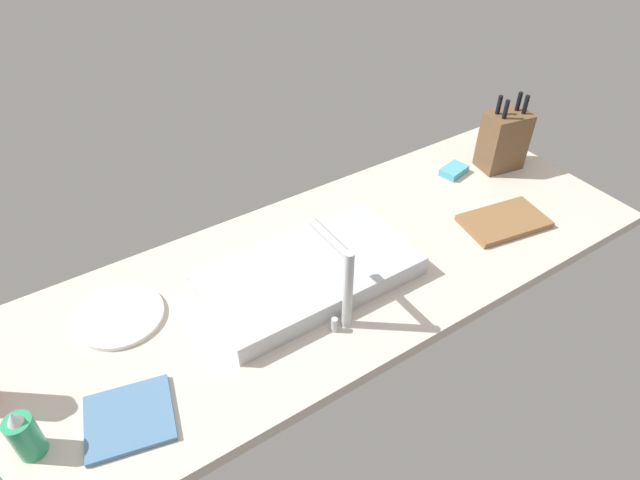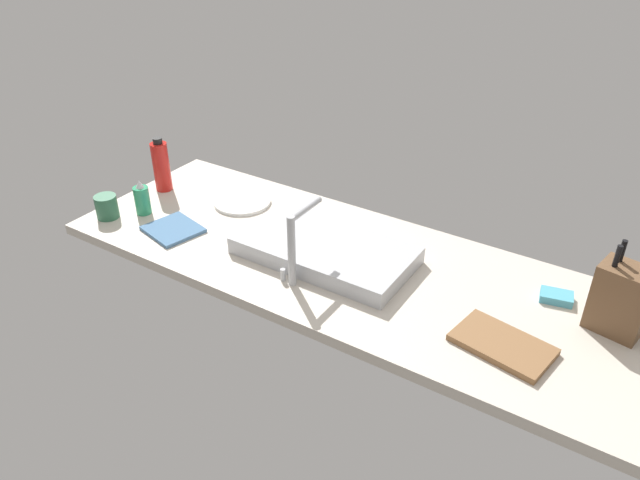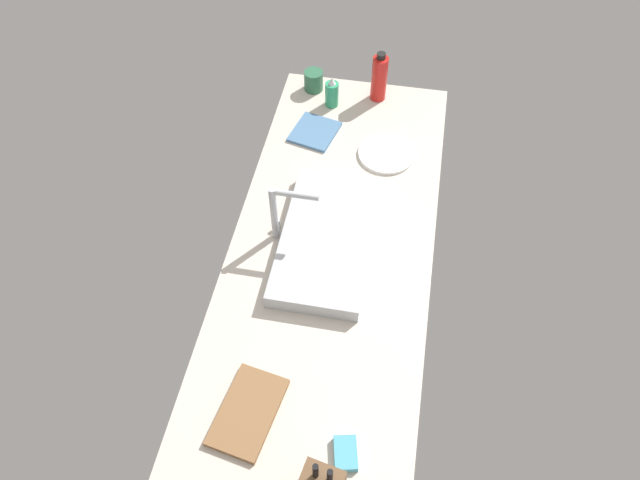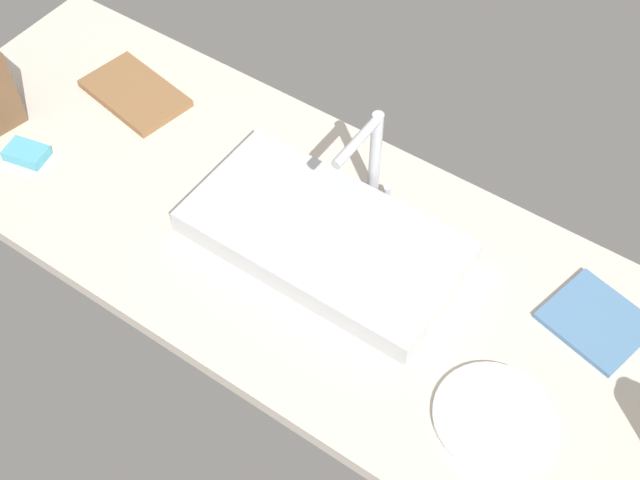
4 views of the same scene
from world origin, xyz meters
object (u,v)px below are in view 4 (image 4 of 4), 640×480
dish_sponge (26,153)px  faucet (371,154)px  dinner_plate (493,417)px  cutting_board (135,93)px  sink_basin (325,237)px  dish_towel (596,321)px

dish_sponge → faucet: bearing=25.2°
dinner_plate → cutting_board: bearing=166.5°
dinner_plate → sink_basin: bearing=162.2°
sink_basin → dinner_plate: (45.60, -14.66, -2.17)cm
sink_basin → dish_towel: sink_basin is taller
cutting_board → dish_towel: (114.04, 3.04, -0.30)cm
sink_basin → dish_towel: 54.59cm
faucet → dinner_plate: (44.97, -29.86, -13.50)cm
dish_sponge → sink_basin: bearing=14.1°
faucet → dinner_plate: size_ratio=1.09×
dish_towel → faucet: bearing=178.7°
dish_towel → dish_sponge: size_ratio=1.95×
sink_basin → dish_sponge: sink_basin is taller
faucet → dish_sponge: size_ratio=2.56×
dish_towel → dish_sponge: (-120.53, -31.03, 0.60)cm
sink_basin → dish_sponge: bearing=-165.9°
dish_sponge → dish_towel: bearing=14.4°
cutting_board → dinner_plate: (106.92, -25.63, -0.30)cm
faucet → dish_sponge: bearing=-154.8°
sink_basin → faucet: size_ratio=2.41×
cutting_board → dish_sponge: dish_sponge is taller
dinner_plate → dish_sponge: size_ratio=2.35×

